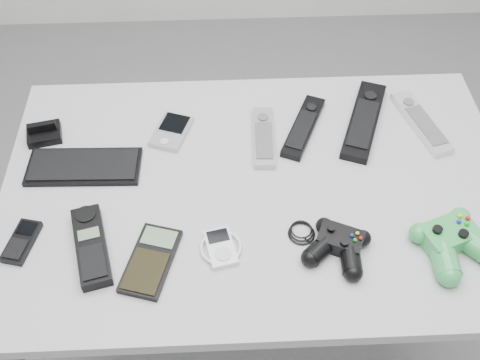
{
  "coord_description": "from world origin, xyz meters",
  "views": [
    {
      "loc": [
        -0.01,
        -0.75,
        1.67
      ],
      "look_at": [
        0.02,
        0.02,
        0.76
      ],
      "focal_mm": 42.0,
      "sensor_mm": 36.0,
      "label": 1
    }
  ],
  "objects_px": {
    "pda": "(171,131)",
    "remote_silver_a": "(264,137)",
    "pda_keyboard": "(84,166)",
    "remote_silver_b": "(421,122)",
    "mobile_phone": "(21,241)",
    "controller_green": "(454,240)",
    "remote_black_a": "(304,126)",
    "calculator": "(151,260)",
    "desk": "(257,204)",
    "controller_black": "(339,244)",
    "remote_black_b": "(364,120)",
    "cordless_handset": "(91,246)",
    "mp3_player": "(221,247)"
  },
  "relations": [
    {
      "from": "pda",
      "to": "cordless_handset",
      "type": "distance_m",
      "value": 0.35
    },
    {
      "from": "remote_silver_a",
      "to": "mp3_player",
      "type": "bearing_deg",
      "value": -107.25
    },
    {
      "from": "remote_silver_a",
      "to": "pda",
      "type": "bearing_deg",
      "value": 174.53
    },
    {
      "from": "controller_black",
      "to": "pda",
      "type": "bearing_deg",
      "value": 159.77
    },
    {
      "from": "remote_silver_a",
      "to": "controller_black",
      "type": "relative_size",
      "value": 0.9
    },
    {
      "from": "remote_silver_b",
      "to": "controller_green",
      "type": "height_order",
      "value": "controller_green"
    },
    {
      "from": "remote_black_a",
      "to": "controller_black",
      "type": "bearing_deg",
      "value": -61.54
    },
    {
      "from": "pda_keyboard",
      "to": "remote_black_b",
      "type": "xyz_separation_m",
      "value": [
        0.64,
        0.11,
        0.0
      ]
    },
    {
      "from": "pda_keyboard",
      "to": "pda",
      "type": "height_order",
      "value": "pda"
    },
    {
      "from": "remote_silver_a",
      "to": "mobile_phone",
      "type": "bearing_deg",
      "value": -149.63
    },
    {
      "from": "pda",
      "to": "remote_black_b",
      "type": "relative_size",
      "value": 0.42
    },
    {
      "from": "desk",
      "to": "pda",
      "type": "relative_size",
      "value": 9.97
    },
    {
      "from": "pda",
      "to": "mp3_player",
      "type": "relative_size",
      "value": 1.27
    },
    {
      "from": "remote_silver_b",
      "to": "cordless_handset",
      "type": "relative_size",
      "value": 1.16
    },
    {
      "from": "remote_silver_b",
      "to": "mp3_player",
      "type": "distance_m",
      "value": 0.58
    },
    {
      "from": "remote_black_a",
      "to": "desk",
      "type": "bearing_deg",
      "value": -101.46
    },
    {
      "from": "mp3_player",
      "to": "remote_black_b",
      "type": "bearing_deg",
      "value": 32.23
    },
    {
      "from": "remote_black_b",
      "to": "remote_silver_a",
      "type": "bearing_deg",
      "value": -148.94
    },
    {
      "from": "remote_black_b",
      "to": "remote_silver_b",
      "type": "relative_size",
      "value": 1.23
    },
    {
      "from": "pda",
      "to": "remote_silver_a",
      "type": "height_order",
      "value": "remote_silver_a"
    },
    {
      "from": "desk",
      "to": "controller_green",
      "type": "xyz_separation_m",
      "value": [
        0.37,
        -0.17,
        0.09
      ]
    },
    {
      "from": "desk",
      "to": "mobile_phone",
      "type": "distance_m",
      "value": 0.5
    },
    {
      "from": "controller_black",
      "to": "controller_green",
      "type": "relative_size",
      "value": 1.3
    },
    {
      "from": "remote_silver_a",
      "to": "controller_green",
      "type": "xyz_separation_m",
      "value": [
        0.35,
        -0.31,
        0.02
      ]
    },
    {
      "from": "pda",
      "to": "remote_black_b",
      "type": "bearing_deg",
      "value": 21.13
    },
    {
      "from": "desk",
      "to": "mp3_player",
      "type": "distance_m",
      "value": 0.19
    },
    {
      "from": "pda",
      "to": "cordless_handset",
      "type": "relative_size",
      "value": 0.6
    },
    {
      "from": "desk",
      "to": "remote_silver_b",
      "type": "xyz_separation_m",
      "value": [
        0.4,
        0.17,
        0.07
      ]
    },
    {
      "from": "cordless_handset",
      "to": "remote_silver_a",
      "type": "bearing_deg",
      "value": 24.25
    },
    {
      "from": "cordless_handset",
      "to": "mp3_player",
      "type": "bearing_deg",
      "value": -16.88
    },
    {
      "from": "remote_silver_b",
      "to": "mobile_phone",
      "type": "xyz_separation_m",
      "value": [
        -0.87,
        -0.3,
        -0.0
      ]
    },
    {
      "from": "remote_black_b",
      "to": "controller_black",
      "type": "bearing_deg",
      "value": -87.44
    },
    {
      "from": "remote_silver_a",
      "to": "controller_black",
      "type": "height_order",
      "value": "controller_black"
    },
    {
      "from": "remote_silver_a",
      "to": "cordless_handset",
      "type": "relative_size",
      "value": 1.01
    },
    {
      "from": "pda",
      "to": "mobile_phone",
      "type": "relative_size",
      "value": 1.11
    },
    {
      "from": "remote_black_a",
      "to": "calculator",
      "type": "distance_m",
      "value": 0.49
    },
    {
      "from": "remote_black_b",
      "to": "controller_black",
      "type": "distance_m",
      "value": 0.37
    },
    {
      "from": "remote_black_a",
      "to": "remote_silver_b",
      "type": "xyz_separation_m",
      "value": [
        0.28,
        0.0,
        0.0
      ]
    },
    {
      "from": "remote_silver_b",
      "to": "calculator",
      "type": "bearing_deg",
      "value": -165.66
    },
    {
      "from": "remote_silver_b",
      "to": "mobile_phone",
      "type": "distance_m",
      "value": 0.92
    },
    {
      "from": "pda_keyboard",
      "to": "remote_silver_a",
      "type": "distance_m",
      "value": 0.41
    },
    {
      "from": "pda",
      "to": "remote_silver_a",
      "type": "bearing_deg",
      "value": 11.67
    },
    {
      "from": "mobile_phone",
      "to": "controller_green",
      "type": "distance_m",
      "value": 0.85
    },
    {
      "from": "desk",
      "to": "pda_keyboard",
      "type": "distance_m",
      "value": 0.39
    },
    {
      "from": "pda_keyboard",
      "to": "remote_silver_a",
      "type": "bearing_deg",
      "value": 11.69
    },
    {
      "from": "remote_black_a",
      "to": "mobile_phone",
      "type": "distance_m",
      "value": 0.66
    },
    {
      "from": "desk",
      "to": "remote_silver_b",
      "type": "distance_m",
      "value": 0.44
    },
    {
      "from": "controller_black",
      "to": "remote_black_b",
      "type": "bearing_deg",
      "value": 96.43
    },
    {
      "from": "remote_black_b",
      "to": "remote_silver_b",
      "type": "bearing_deg",
      "value": 16.18
    },
    {
      "from": "cordless_handset",
      "to": "controller_black",
      "type": "xyz_separation_m",
      "value": [
        0.48,
        -0.02,
        0.01
      ]
    }
  ]
}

